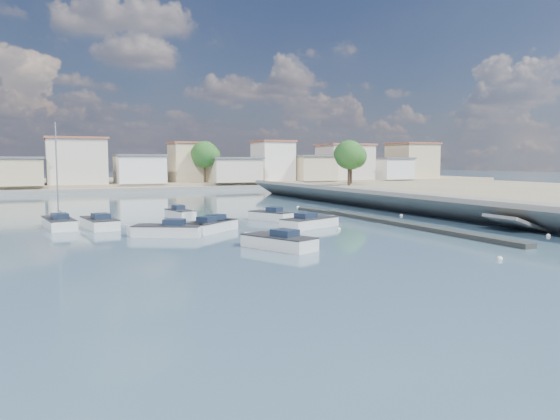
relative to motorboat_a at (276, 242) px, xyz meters
name	(u,v)px	position (x,y,z in m)	size (l,w,h in m)	color
ground	(219,204)	(7.69, 35.86, -0.38)	(400.00, 400.00, 0.00)	#335366
seawall_walkway	(482,208)	(26.19, 8.86, 0.52)	(5.00, 90.00, 1.80)	slate
breakwater	(386,222)	(14.59, 8.55, -0.21)	(2.00, 31.02, 0.35)	black
far_shore_land	(146,183)	(7.69, 87.86, 0.32)	(160.00, 40.00, 1.40)	gray
far_shore_quay	(167,189)	(7.69, 66.86, 0.02)	(160.00, 2.50, 0.80)	slate
far_town	(214,164)	(18.40, 72.78, 4.56)	(113.01, 12.80, 8.35)	beige
shore_trees	(216,157)	(16.03, 63.98, 5.84)	(74.56, 38.32, 7.92)	#38281E
motorboat_a	(276,242)	(0.00, 0.00, 0.00)	(3.91, 5.56, 1.48)	silver
motorboat_b	(211,227)	(-1.46, 9.51, 0.00)	(4.40, 4.11, 1.48)	silver
motorboat_c	(164,231)	(-5.38, 8.59, 0.00)	(5.48, 4.13, 1.48)	silver
motorboat_d	(211,226)	(-1.30, 10.02, 0.00)	(4.53, 3.46, 1.48)	silver
motorboat_e	(99,223)	(-9.34, 15.90, 0.00)	(2.80, 6.03, 1.48)	silver
motorboat_f	(269,216)	(6.06, 15.42, 0.00)	(3.49, 4.73, 1.48)	silver
motorboat_g	(181,215)	(-1.23, 20.22, 0.00)	(2.32, 4.60, 1.48)	silver
motorboat_h	(312,223)	(7.25, 8.88, 0.00)	(5.91, 4.00, 1.48)	silver
sailboat	(58,223)	(-12.45, 17.28, 0.03)	(2.70, 6.68, 9.00)	silver
mooring_buoys	(357,222)	(12.51, 10.05, -0.33)	(19.33, 36.07, 0.33)	white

